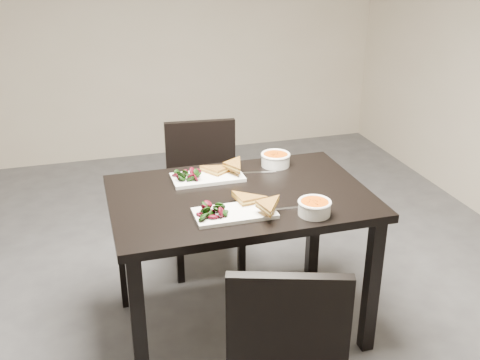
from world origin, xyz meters
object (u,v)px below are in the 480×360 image
(chair_near, at_px, (285,343))
(plate_near, at_px, (235,213))
(table, at_px, (240,213))
(soup_bowl_far, at_px, (276,159))
(plate_far, at_px, (208,177))
(soup_bowl_near, at_px, (314,207))
(chair_far, at_px, (204,185))

(chair_near, bearing_deg, plate_near, 112.59)
(table, xyz_separation_m, soup_bowl_far, (0.27, 0.28, 0.14))
(plate_far, bearing_deg, table, -63.21)
(soup_bowl_near, bearing_deg, table, 130.46)
(chair_far, relative_size, soup_bowl_far, 5.53)
(soup_bowl_far, bearing_deg, plate_near, -126.61)
(soup_bowl_near, height_order, plate_far, soup_bowl_near)
(plate_near, height_order, soup_bowl_far, soup_bowl_far)
(table, distance_m, plate_near, 0.24)
(chair_near, distance_m, soup_bowl_far, 1.11)
(plate_near, relative_size, plate_far, 1.00)
(chair_near, bearing_deg, table, 105.06)
(chair_near, bearing_deg, chair_far, 107.32)
(table, height_order, chair_far, chair_far)
(plate_near, height_order, soup_bowl_near, soup_bowl_near)
(table, bearing_deg, plate_near, -112.39)
(table, bearing_deg, soup_bowl_near, -49.54)
(chair_near, bearing_deg, soup_bowl_near, 75.45)
(soup_bowl_far, bearing_deg, plate_far, -169.40)
(table, height_order, soup_bowl_far, soup_bowl_far)
(chair_far, bearing_deg, soup_bowl_far, -50.97)
(chair_far, bearing_deg, chair_near, -85.72)
(plate_near, bearing_deg, table, 67.61)
(chair_far, xyz_separation_m, soup_bowl_near, (0.26, -1.01, 0.30))
(plate_far, bearing_deg, soup_bowl_near, -54.72)
(plate_far, bearing_deg, chair_far, 79.94)
(plate_near, bearing_deg, soup_bowl_far, 53.39)
(plate_far, bearing_deg, chair_near, -86.25)
(plate_far, distance_m, soup_bowl_far, 0.39)
(chair_near, height_order, plate_near, chair_near)
(soup_bowl_near, distance_m, plate_far, 0.61)
(plate_near, distance_m, plate_far, 0.41)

